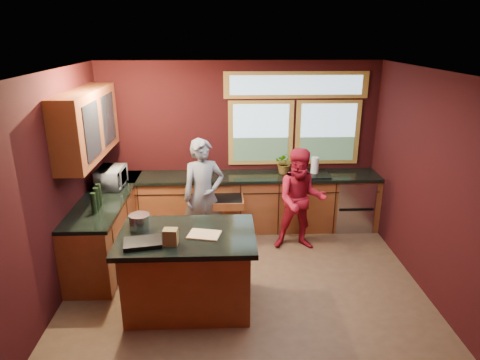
{
  "coord_description": "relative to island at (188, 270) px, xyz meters",
  "views": [
    {
      "loc": [
        -0.25,
        -4.83,
        3.11
      ],
      "look_at": [
        -0.05,
        0.4,
        1.3
      ],
      "focal_mm": 32.0,
      "sensor_mm": 36.0,
      "label": 1
    }
  ],
  "objects": [
    {
      "name": "floor",
      "position": [
        0.69,
        0.43,
        -0.48
      ],
      "size": [
        4.5,
        4.5,
        0.0
      ],
      "primitive_type": "plane",
      "color": "brown",
      "rests_on": "ground"
    },
    {
      "name": "room_shell",
      "position": [
        0.09,
        0.75,
        1.32
      ],
      "size": [
        4.52,
        4.02,
        2.71
      ],
      "color": "black",
      "rests_on": "ground"
    },
    {
      "name": "back_counter",
      "position": [
        0.89,
        2.13,
        -0.01
      ],
      "size": [
        4.5,
        0.64,
        0.93
      ],
      "color": "brown",
      "rests_on": "floor"
    },
    {
      "name": "left_counter",
      "position": [
        -1.26,
        1.28,
        -0.01
      ],
      "size": [
        0.64,
        2.3,
        0.93
      ],
      "color": "brown",
      "rests_on": "floor"
    },
    {
      "name": "island",
      "position": [
        0.0,
        0.0,
        0.0
      ],
      "size": [
        1.55,
        1.05,
        0.95
      ],
      "color": "brown",
      "rests_on": "floor"
    },
    {
      "name": "person_grey",
      "position": [
        0.13,
        1.44,
        0.37
      ],
      "size": [
        0.71,
        0.57,
        1.7
      ],
      "primitive_type": "imported",
      "rotation": [
        0.0,
        0.0,
        0.3
      ],
      "color": "slate",
      "rests_on": "floor"
    },
    {
      "name": "person_red",
      "position": [
        1.55,
        1.4,
        0.3
      ],
      "size": [
        0.79,
        0.63,
        1.55
      ],
      "primitive_type": "imported",
      "rotation": [
        0.0,
        0.0,
        -0.06
      ],
      "color": "maroon",
      "rests_on": "floor"
    },
    {
      "name": "microwave",
      "position": [
        -1.23,
        1.64,
        0.6
      ],
      "size": [
        0.37,
        0.54,
        0.3
      ],
      "primitive_type": "imported",
      "rotation": [
        0.0,
        0.0,
        1.55
      ],
      "color": "#999999",
      "rests_on": "left_counter"
    },
    {
      "name": "potted_plant",
      "position": [
        1.41,
        2.18,
        0.63
      ],
      "size": [
        0.32,
        0.28,
        0.36
      ],
      "primitive_type": "imported",
      "color": "#999999",
      "rests_on": "back_counter"
    },
    {
      "name": "paper_towel",
      "position": [
        1.89,
        2.13,
        0.59
      ],
      "size": [
        0.12,
        0.12,
        0.28
      ],
      "primitive_type": "cylinder",
      "color": "white",
      "rests_on": "back_counter"
    },
    {
      "name": "cutting_board",
      "position": [
        0.2,
        -0.05,
        0.48
      ],
      "size": [
        0.4,
        0.32,
        0.02
      ],
      "primitive_type": "cube",
      "rotation": [
        0.0,
        0.0,
        -0.22
      ],
      "color": "tan",
      "rests_on": "island"
    },
    {
      "name": "stock_pot",
      "position": [
        -0.55,
        0.15,
        0.56
      ],
      "size": [
        0.24,
        0.24,
        0.18
      ],
      "primitive_type": "cylinder",
      "color": "silver",
      "rests_on": "island"
    },
    {
      "name": "paper_bag",
      "position": [
        -0.15,
        -0.25,
        0.56
      ],
      "size": [
        0.16,
        0.13,
        0.18
      ],
      "primitive_type": "cube",
      "rotation": [
        0.0,
        0.0,
        -0.09
      ],
      "color": "brown",
      "rests_on": "island"
    },
    {
      "name": "black_tray",
      "position": [
        -0.45,
        -0.25,
        0.49
      ],
      "size": [
        0.44,
        0.35,
        0.05
      ],
      "primitive_type": "cube",
      "rotation": [
        0.0,
        0.0,
        0.18
      ],
      "color": "black",
      "rests_on": "island"
    }
  ]
}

